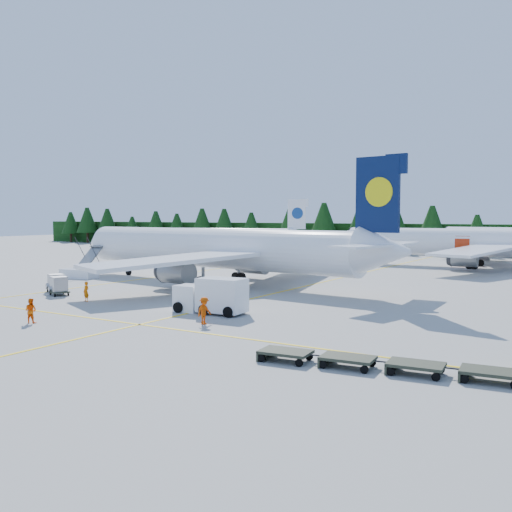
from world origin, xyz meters
The scene contains 15 objects.
ground centered at (0.00, 0.00, 0.00)m, with size 320.00×320.00×0.00m, color gray.
taxi_stripe_a centered at (-14.00, 20.00, 0.01)m, with size 0.25×120.00×0.01m, color yellow.
taxi_stripe_b centered at (6.00, 20.00, 0.01)m, with size 0.25×120.00×0.01m, color yellow.
taxi_stripe_cross centered at (0.00, -6.00, 0.01)m, with size 80.00×0.25×0.01m, color yellow.
treeline_hedge centered at (0.00, 82.00, 3.00)m, with size 220.00×4.00×6.00m, color black.
airliner_navy centered at (-5.22, 16.81, 3.89)m, with size 44.42×36.38×12.93m.
airliner_red centered at (15.02, 52.67, 3.61)m, with size 41.29×33.96×12.00m.
airliner_far_left centered at (-35.19, 58.43, 3.39)m, with size 36.55×11.78×10.81m.
airstairs centered at (-21.41, 12.84, 0.83)m, with size 4.59×6.23×3.82m.
service_truck centered at (7.40, 0.45, 1.38)m, with size 5.90×2.44×2.79m.
dolly_train centered at (26.02, -8.42, 0.49)m, with size 15.80×3.98×0.15m.
uld_pair centered at (-11.91, 1.64, 1.02)m, with size 4.51×3.53×1.51m.
crew_a centered at (-5.61, -0.39, 0.88)m, with size 0.64×0.42×1.76m, color orange.
crew_b centered at (-0.97, -9.59, 0.88)m, with size 0.86×0.67×1.77m, color #FF5D05.
crew_c centered at (9.78, -3.53, 0.96)m, with size 0.80×0.54×1.93m, color #D64504.
Camera 1 is at (33.55, -35.21, 7.56)m, focal length 40.00 mm.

